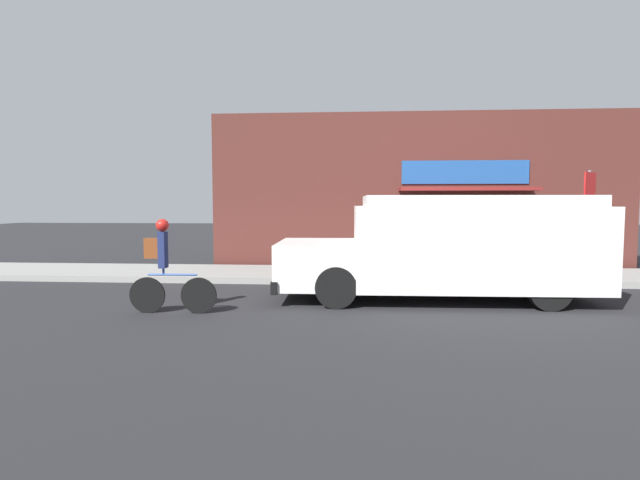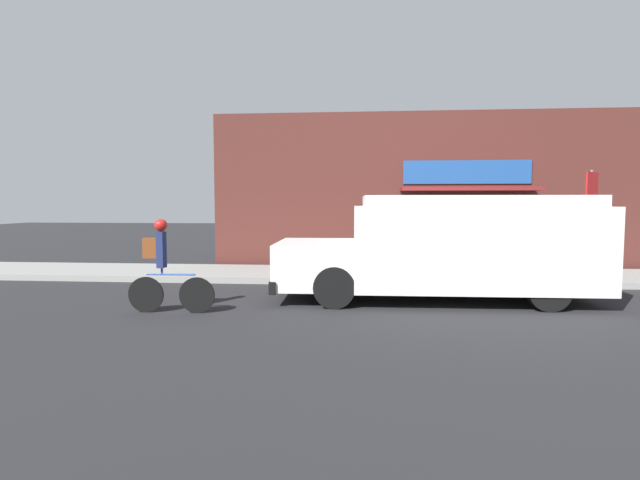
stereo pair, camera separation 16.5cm
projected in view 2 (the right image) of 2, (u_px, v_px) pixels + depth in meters
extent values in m
plane|color=#232326|center=(433.00, 287.00, 11.72)|extent=(70.00, 70.00, 0.00)
cube|color=gray|center=(426.00, 276.00, 12.97)|extent=(28.00, 2.54, 0.15)
cube|color=#4C231E|center=(421.00, 192.00, 14.37)|extent=(12.15, 0.18, 4.58)
cube|color=#1E4C93|center=(467.00, 172.00, 14.11)|extent=(3.56, 0.05, 0.66)
cube|color=maroon|center=(469.00, 189.00, 13.73)|extent=(3.73, 0.88, 0.10)
cube|color=white|center=(471.00, 246.00, 10.10)|extent=(4.79, 2.46, 1.63)
cube|color=white|center=(316.00, 263.00, 10.34)|extent=(1.62, 2.20, 0.89)
cube|color=white|center=(472.00, 201.00, 10.03)|extent=(4.40, 2.27, 0.21)
cube|color=black|center=(281.00, 279.00, 10.41)|extent=(0.17, 2.31, 0.24)
cube|color=red|center=(400.00, 237.00, 11.60)|extent=(0.03, 0.44, 0.44)
cylinder|color=black|center=(338.00, 272.00, 11.35)|extent=(0.79, 0.28, 0.78)
cylinder|color=black|center=(334.00, 287.00, 9.32)|extent=(0.79, 0.28, 0.78)
cylinder|color=black|center=(513.00, 274.00, 11.09)|extent=(0.79, 0.28, 0.78)
cylinder|color=black|center=(549.00, 290.00, 9.06)|extent=(0.79, 0.28, 0.78)
cylinder|color=black|center=(197.00, 295.00, 8.91)|extent=(0.64, 0.06, 0.64)
cylinder|color=black|center=(146.00, 295.00, 8.97)|extent=(0.64, 0.06, 0.64)
cylinder|color=#234793|center=(171.00, 274.00, 8.91)|extent=(0.89, 0.06, 0.04)
cylinder|color=#234793|center=(162.00, 271.00, 8.92)|extent=(0.04, 0.04, 0.12)
cube|color=navy|center=(161.00, 250.00, 8.89)|extent=(0.13, 0.20, 0.64)
sphere|color=red|center=(161.00, 225.00, 8.85)|extent=(0.22, 0.22, 0.22)
cube|color=brown|center=(151.00, 248.00, 8.90)|extent=(0.26, 0.15, 0.36)
cylinder|color=slate|center=(590.00, 225.00, 11.77)|extent=(0.07, 0.07, 2.59)
cube|color=red|center=(592.00, 185.00, 11.65)|extent=(0.45, 0.45, 0.60)
cylinder|color=#38383D|center=(402.00, 253.00, 13.64)|extent=(0.49, 0.49, 0.92)
cylinder|color=black|center=(402.00, 235.00, 13.61)|extent=(0.50, 0.50, 0.04)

